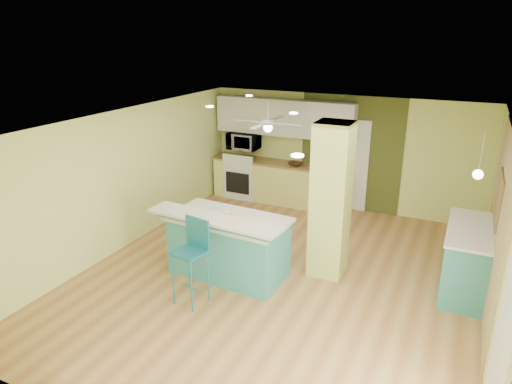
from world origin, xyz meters
TOP-DOWN VIEW (x-y plane):
  - floor at (0.00, 0.00)m, footprint 6.00×7.00m
  - ceiling at (0.00, 0.00)m, footprint 6.00×7.00m
  - wall_back at (0.00, 3.50)m, footprint 6.00×0.01m
  - wall_front at (0.00, -3.50)m, footprint 6.00×0.01m
  - wall_left at (-3.00, 0.00)m, footprint 0.01×7.00m
  - wall_right at (3.00, 0.00)m, footprint 0.01×7.00m
  - wood_panel at (2.99, 0.60)m, footprint 0.02×3.40m
  - olive_accent at (0.20, 3.49)m, footprint 2.20×0.02m
  - interior_door at (0.20, 3.46)m, footprint 0.82×0.05m
  - french_door at (2.97, -2.30)m, footprint 0.04×1.08m
  - column at (0.65, 0.50)m, footprint 0.55×0.55m
  - kitchen_run at (-1.30, 3.20)m, footprint 3.25×0.63m
  - stove at (-2.25, 3.19)m, footprint 0.76×0.66m
  - upper_cabinets at (-1.30, 3.32)m, footprint 3.20×0.34m
  - microwave at (-2.25, 3.20)m, footprint 0.70×0.48m
  - ceiling_fan at (-1.10, 2.00)m, footprint 1.41×1.41m
  - pendant_lamp at (2.65, 0.75)m, footprint 0.14×0.14m
  - wall_decor at (2.96, 0.80)m, footprint 0.03×0.90m
  - peninsula at (-0.78, -0.27)m, footprint 2.18×1.26m
  - bar_stool at (-0.86, -1.14)m, footprint 0.49×0.49m
  - side_counter at (2.70, 0.88)m, footprint 0.68×1.59m
  - fruit_bowl at (-0.92, 3.11)m, footprint 0.37×0.37m
  - canister at (-0.72, -0.37)m, footprint 0.17×0.17m

SIDE VIEW (x-z plane):
  - floor at x=0.00m, z-range -0.01..0.00m
  - stove at x=-2.25m, z-range -0.08..1.00m
  - kitchen_run at x=-1.30m, z-range 0.00..0.94m
  - side_counter at x=2.70m, z-range 0.00..1.03m
  - peninsula at x=-0.78m, z-range -0.04..1.11m
  - bar_stool at x=-0.86m, z-range 0.22..1.49m
  - fruit_bowl at x=-0.92m, z-range 0.94..1.02m
  - interior_door at x=0.20m, z-range 0.00..2.00m
  - french_door at x=2.97m, z-range 0.00..2.10m
  - canister at x=-0.72m, z-range 1.00..1.16m
  - wall_back at x=0.00m, z-range 0.00..2.50m
  - wall_front at x=0.00m, z-range 0.00..2.50m
  - wall_left at x=-3.00m, z-range 0.00..2.50m
  - wall_right at x=3.00m, z-range 0.00..2.50m
  - wood_panel at x=2.99m, z-range 0.00..2.50m
  - olive_accent at x=0.20m, z-range 0.00..2.50m
  - column at x=0.65m, z-range 0.00..2.50m
  - microwave at x=-2.25m, z-range 1.16..1.55m
  - wall_decor at x=2.96m, z-range 1.20..1.90m
  - pendant_lamp at x=2.65m, z-range 1.54..2.23m
  - upper_cabinets at x=-1.30m, z-range 1.55..2.35m
  - ceiling_fan at x=-1.10m, z-range 1.77..2.38m
  - ceiling at x=0.00m, z-range 2.50..2.51m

